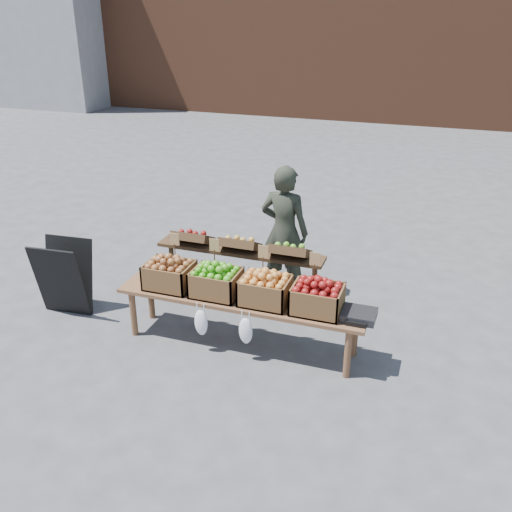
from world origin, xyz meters
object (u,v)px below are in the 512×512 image
at_px(vendor, 284,232).
at_px(chalkboard_sign, 64,278).
at_px(crate_golden_apples, 170,275).
at_px(crate_russet_pears, 216,283).
at_px(crate_red_apples, 265,291).
at_px(crate_green_apples, 317,299).
at_px(display_bench, 241,322).
at_px(back_table, 240,271).
at_px(weighing_scale, 359,315).

bearing_deg(vendor, chalkboard_sign, 35.09).
bearing_deg(crate_golden_apples, crate_russet_pears, 0.00).
xyz_separation_m(crate_red_apples, crate_green_apples, (0.55, 0.00, 0.00)).
height_order(vendor, display_bench, vendor).
bearing_deg(back_table, crate_russet_pears, -90.04).
distance_m(back_table, crate_green_apples, 1.33).
height_order(chalkboard_sign, display_bench, chalkboard_sign).
xyz_separation_m(chalkboard_sign, crate_golden_apples, (1.39, 0.01, 0.25)).
distance_m(crate_golden_apples, crate_red_apples, 1.10).
height_order(crate_golden_apples, crate_red_apples, same).
distance_m(display_bench, crate_golden_apples, 0.93).
bearing_deg(chalkboard_sign, back_table, 16.19).
bearing_deg(crate_green_apples, display_bench, 180.00).
height_order(vendor, crate_russet_pears, vendor).
relative_size(crate_golden_apples, crate_russet_pears, 1.00).
bearing_deg(vendor, display_bench, 91.41).
bearing_deg(back_table, crate_golden_apples, -127.40).
xyz_separation_m(chalkboard_sign, display_bench, (2.22, 0.01, -0.18)).
relative_size(back_table, crate_russet_pears, 4.20).
bearing_deg(crate_golden_apples, back_table, 52.60).
height_order(crate_golden_apples, weighing_scale, crate_golden_apples).
bearing_deg(crate_red_apples, chalkboard_sign, -179.71).
distance_m(chalkboard_sign, crate_golden_apples, 1.42).
bearing_deg(crate_red_apples, crate_russet_pears, 180.00).
height_order(vendor, crate_red_apples, vendor).
bearing_deg(crate_red_apples, back_table, 127.35).
bearing_deg(weighing_scale, crate_russet_pears, 180.00).
relative_size(crate_russet_pears, weighing_scale, 1.47).
bearing_deg(crate_green_apples, chalkboard_sign, -179.76).
bearing_deg(weighing_scale, crate_green_apples, 180.00).
distance_m(chalkboard_sign, crate_red_apples, 2.51).
xyz_separation_m(chalkboard_sign, back_table, (1.94, 0.73, 0.06)).
relative_size(back_table, display_bench, 0.78).
xyz_separation_m(display_bench, crate_golden_apples, (-0.82, 0.00, 0.42)).
height_order(chalkboard_sign, crate_russet_pears, chalkboard_sign).
bearing_deg(display_bench, crate_red_apples, 0.00).
relative_size(display_bench, crate_russet_pears, 5.40).
bearing_deg(crate_red_apples, weighing_scale, 0.00).
xyz_separation_m(back_table, crate_green_apples, (1.10, -0.72, 0.19)).
height_order(vendor, weighing_scale, vendor).
bearing_deg(display_bench, crate_russet_pears, 180.00).
height_order(chalkboard_sign, weighing_scale, chalkboard_sign).
bearing_deg(crate_russet_pears, weighing_scale, 0.00).
height_order(crate_russet_pears, crate_green_apples, same).
distance_m(crate_golden_apples, weighing_scale, 2.08).
relative_size(crate_red_apples, weighing_scale, 1.47).
bearing_deg(weighing_scale, chalkboard_sign, -179.79).
xyz_separation_m(back_table, display_bench, (0.27, -0.72, -0.24)).
relative_size(crate_golden_apples, weighing_scale, 1.47).
relative_size(crate_golden_apples, crate_red_apples, 1.00).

